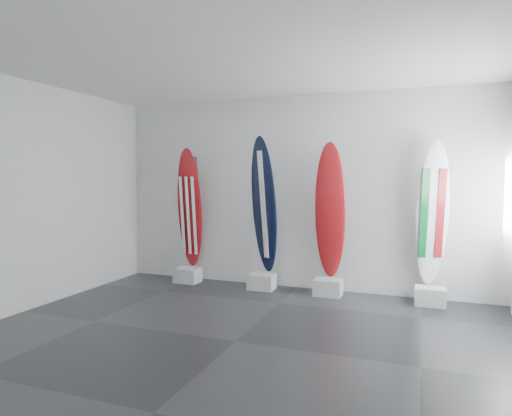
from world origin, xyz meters
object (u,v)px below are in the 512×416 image
at_px(surfboard_usa, 190,208).
at_px(surfboard_navy, 264,205).
at_px(surfboard_swiss, 330,211).
at_px(surfboard_italy, 432,214).

bearing_deg(surfboard_usa, surfboard_navy, 2.00).
bearing_deg(surfboard_swiss, surfboard_italy, 0.83).
relative_size(surfboard_usa, surfboard_swiss, 0.98).
xyz_separation_m(surfboard_usa, surfboard_navy, (1.31, 0.00, 0.08)).
bearing_deg(surfboard_navy, surfboard_usa, -158.71).
bearing_deg(surfboard_usa, surfboard_italy, 2.00).
bearing_deg(surfboard_swiss, surfboard_navy, -179.17).
distance_m(surfboard_navy, surfboard_italy, 2.45).
bearing_deg(surfboard_navy, surfboard_italy, 21.29).
bearing_deg(surfboard_italy, surfboard_swiss, 161.14).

